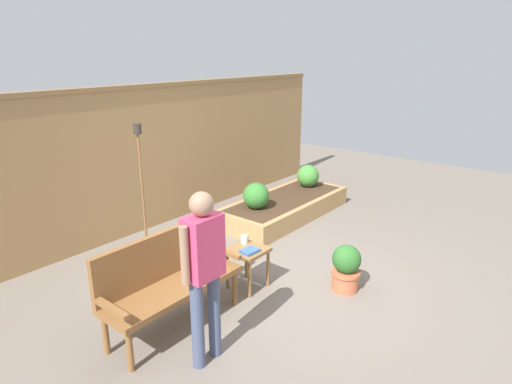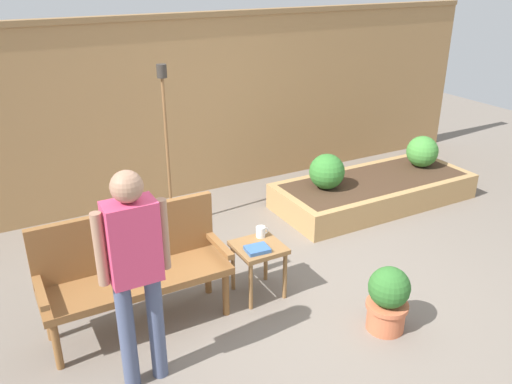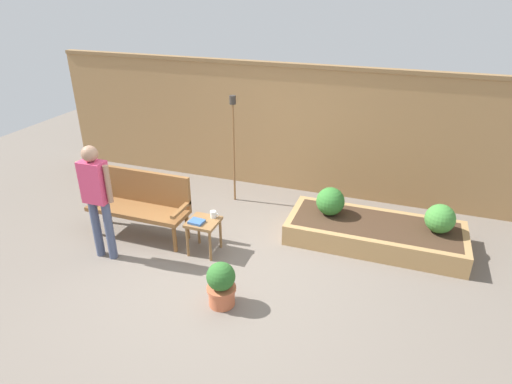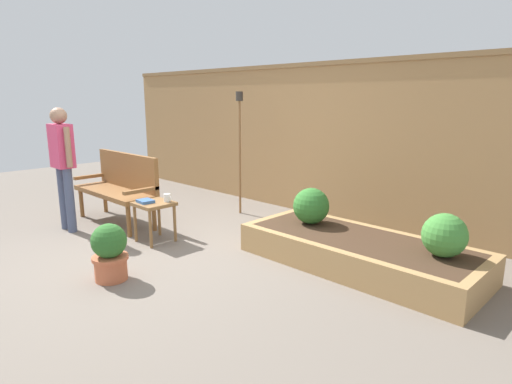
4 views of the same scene
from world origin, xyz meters
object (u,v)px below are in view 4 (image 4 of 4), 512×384
(potted_boxwood, at_px, (110,251))
(shrub_near_bench, at_px, (311,206))
(side_table, at_px, (154,209))
(person_by_bench, at_px, (63,158))
(cup_on_table, at_px, (167,198))
(shrub_far_corner, at_px, (445,235))
(garden_bench, at_px, (121,183))
(tiki_torch, at_px, (240,132))
(book_on_table, at_px, (145,201))

(potted_boxwood, bearing_deg, shrub_near_bench, 67.30)
(side_table, relative_size, person_by_bench, 0.31)
(cup_on_table, height_order, shrub_far_corner, shrub_far_corner)
(person_by_bench, bearing_deg, garden_bench, 77.55)
(potted_boxwood, bearing_deg, tiki_torch, 108.90)
(garden_bench, relative_size, book_on_table, 7.61)
(side_table, relative_size, book_on_table, 2.54)
(garden_bench, relative_size, side_table, 3.00)
(side_table, height_order, shrub_near_bench, shrub_near_bench)
(cup_on_table, distance_m, potted_boxwood, 1.19)
(book_on_table, xyz_separation_m, tiki_torch, (-0.15, 1.67, 0.70))
(potted_boxwood, height_order, shrub_far_corner, shrub_far_corner)
(potted_boxwood, xyz_separation_m, shrub_near_bench, (0.83, 1.98, 0.22))
(shrub_far_corner, relative_size, tiki_torch, 0.22)
(shrub_far_corner, bearing_deg, shrub_near_bench, 180.00)
(garden_bench, bearing_deg, side_table, -7.91)
(book_on_table, bearing_deg, cup_on_table, 58.37)
(tiki_torch, xyz_separation_m, person_by_bench, (-0.98, -2.12, -0.27))
(potted_boxwood, distance_m, tiki_torch, 2.79)
(cup_on_table, xyz_separation_m, shrub_near_bench, (1.38, 0.95, -0.03))
(side_table, bearing_deg, potted_boxwood, -54.36)
(cup_on_table, bearing_deg, person_by_bench, -152.74)
(potted_boxwood, relative_size, shrub_far_corner, 1.39)
(shrub_far_corner, height_order, tiki_torch, tiki_torch)
(garden_bench, distance_m, potted_boxwood, 2.00)
(cup_on_table, relative_size, potted_boxwood, 0.22)
(garden_bench, height_order, shrub_far_corner, garden_bench)
(cup_on_table, relative_size, book_on_table, 0.63)
(tiki_torch, bearing_deg, shrub_far_corner, -9.29)
(garden_bench, height_order, cup_on_table, garden_bench)
(side_table, xyz_separation_m, book_on_table, (-0.06, -0.08, 0.10))
(garden_bench, xyz_separation_m, tiki_torch, (0.83, 1.45, 0.66))
(garden_bench, height_order, side_table, garden_bench)
(side_table, distance_m, shrub_far_corner, 3.13)
(side_table, distance_m, person_by_bench, 1.41)
(side_table, xyz_separation_m, potted_boxwood, (0.65, -0.90, -0.12))
(garden_bench, bearing_deg, tiki_torch, 60.11)
(person_by_bench, bearing_deg, side_table, 24.21)
(cup_on_table, distance_m, person_by_bench, 1.50)
(side_table, height_order, cup_on_table, cup_on_table)
(side_table, bearing_deg, shrub_far_corner, 20.14)
(side_table, distance_m, tiki_torch, 1.79)
(cup_on_table, relative_size, tiki_torch, 0.07)
(garden_bench, relative_size, cup_on_table, 12.15)
(cup_on_table, height_order, potted_boxwood, cup_on_table)
(potted_boxwood, xyz_separation_m, person_by_bench, (-1.83, 0.37, 0.65))
(potted_boxwood, height_order, person_by_bench, person_by_bench)
(book_on_table, height_order, tiki_torch, tiki_torch)
(cup_on_table, distance_m, book_on_table, 0.25)
(side_table, distance_m, cup_on_table, 0.20)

